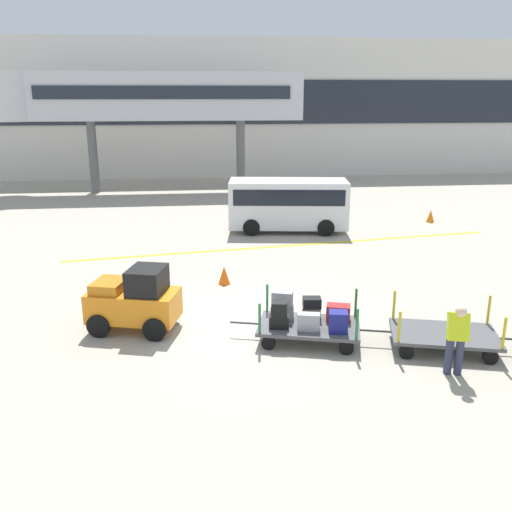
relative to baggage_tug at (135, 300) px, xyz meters
name	(u,v)px	position (x,y,z in m)	size (l,w,h in m)	color
ground_plane	(245,324)	(2.65, 0.03, -0.75)	(120.00, 120.00, 0.00)	#A8A08E
apron_lead_line	(291,245)	(5.03, 7.20, -0.75)	(16.48, 0.20, 0.01)	yellow
terminal_building	(210,109)	(2.65, 26.02, 3.73)	(51.89, 2.51, 8.96)	beige
jet_bridge	(135,97)	(-1.67, 20.03, 4.52)	(17.39, 3.00, 6.63)	#B7B7BC
baggage_tug	(135,300)	(0.00, 0.00, 0.00)	(2.31, 1.68, 1.58)	orange
baggage_cart_lead	(308,319)	(4.01, -1.05, -0.23)	(3.09, 1.95, 1.10)	#4C4C4F
baggage_cart_middle	(444,335)	(6.92, -1.85, -0.41)	(3.09, 1.95, 1.10)	#4C4C4F
baggage_handler	(457,336)	(6.61, -3.03, 0.11)	(0.50, 0.52, 1.56)	#2D334C
shuttle_van	(288,201)	(5.31, 9.57, 0.48)	(5.01, 2.51, 2.10)	silver
safety_cone_near	(224,275)	(2.30, 3.11, -0.48)	(0.36, 0.36, 0.55)	#EA590F
safety_cone_far	(430,216)	(11.85, 10.42, -0.48)	(0.36, 0.36, 0.55)	orange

